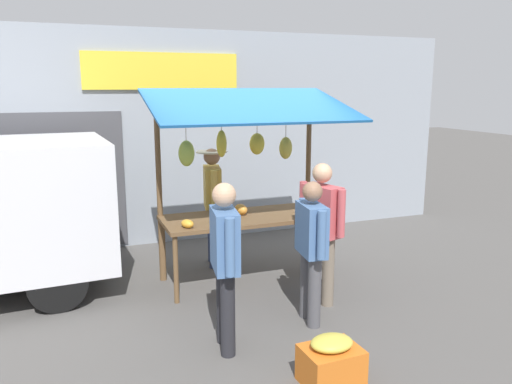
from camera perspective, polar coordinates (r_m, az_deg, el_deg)
The scene contains 8 objects.
ground_plane at distance 6.89m, azimuth -0.90°, elevation -9.75°, with size 40.00×40.00×0.00m, color #514F4C.
street_backdrop at distance 8.54m, azimuth -6.34°, elevation 6.11°, with size 9.00×0.30×3.40m.
market_stall at distance 6.50m, azimuth -1.16°, elevation 3.00°, with size 2.50×1.46×2.50m.
vendor_with_sunhat at distance 7.21m, azimuth -4.87°, elevation -0.53°, with size 0.43×0.70×1.68m.
shopper_in_grey_tee at distance 5.47m, azimuth 6.18°, elevation -5.70°, with size 0.28×0.67×1.56m.
shopper_with_shopping_bag at distance 5.98m, azimuth 7.26°, elevation -3.43°, with size 0.35×0.68×1.67m.
shopper_in_striped_shirt at distance 4.87m, azimuth -3.49°, elevation -7.03°, with size 0.29×0.70×1.65m.
produce_crate_near at distance 4.67m, azimuth 8.37°, elevation -18.23°, with size 0.51×0.41×0.44m.
Camera 1 is at (2.18, 6.03, 2.52)m, focal length 35.89 mm.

